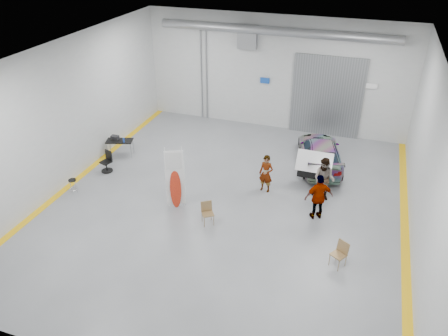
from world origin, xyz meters
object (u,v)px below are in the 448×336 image
(surfboard_display, at_px, (173,183))
(office_chair, at_px, (107,162))
(work_table, at_px, (118,140))
(folding_chair_far, at_px, (338,259))
(sedan_car, at_px, (320,152))
(shop_stool, at_px, (73,186))
(folding_chair_near, at_px, (208,217))
(person_a, at_px, (266,174))
(person_b, at_px, (324,179))
(person_c, at_px, (319,197))

(surfboard_display, distance_m, office_chair, 4.42)
(work_table, height_order, office_chair, work_table)
(folding_chair_far, height_order, office_chair, office_chair)
(surfboard_display, xyz_separation_m, work_table, (-4.34, 3.14, -0.29))
(office_chair, bearing_deg, sedan_car, 40.51)
(folding_chair_far, height_order, shop_stool, folding_chair_far)
(sedan_car, bearing_deg, surfboard_display, 33.05)
(folding_chair_near, distance_m, shop_stool, 6.08)
(person_a, xyz_separation_m, folding_chair_near, (-1.49, -2.94, -0.55))
(folding_chair_far, xyz_separation_m, shop_stool, (-10.96, 0.93, 0.04))
(folding_chair_far, bearing_deg, work_table, -170.56)
(person_b, relative_size, work_table, 1.33)
(folding_chair_far, bearing_deg, person_a, 164.53)
(sedan_car, relative_size, person_a, 2.67)
(folding_chair_far, bearing_deg, person_b, 137.05)
(shop_stool, relative_size, office_chair, 0.67)
(folding_chair_near, distance_m, office_chair, 6.17)
(person_b, distance_m, person_c, 1.41)
(person_b, bearing_deg, folding_chair_near, -126.43)
(sedan_car, bearing_deg, person_c, 83.36)
(person_a, bearing_deg, person_c, -18.05)
(person_c, height_order, folding_chair_far, person_c)
(person_a, relative_size, person_b, 0.90)
(person_b, xyz_separation_m, work_table, (-9.87, 0.66, -0.13))
(person_c, bearing_deg, folding_chair_near, -5.10)
(work_table, bearing_deg, person_a, -6.36)
(person_b, bearing_deg, folding_chair_far, -60.52)
(folding_chair_near, relative_size, work_table, 0.64)
(shop_stool, height_order, office_chair, office_chair)
(sedan_car, xyz_separation_m, surfboard_display, (-5.00, -5.29, 0.43))
(person_a, bearing_deg, work_table, -176.62)
(sedan_car, height_order, surfboard_display, surfboard_display)
(sedan_car, distance_m, office_chair, 9.79)
(person_c, bearing_deg, work_table, -40.94)
(person_c, height_order, surfboard_display, surfboard_display)
(person_a, xyz_separation_m, folding_chair_far, (3.40, -3.72, -0.54))
(office_chair, bearing_deg, folding_chair_near, -2.90)
(person_b, bearing_deg, surfboard_display, -141.31)
(person_c, height_order, folding_chair_near, person_c)
(folding_chair_far, relative_size, work_table, 0.66)
(shop_stool, distance_m, work_table, 3.65)
(sedan_car, height_order, folding_chair_near, sedan_car)
(surfboard_display, height_order, work_table, surfboard_display)
(folding_chair_near, bearing_deg, folding_chair_far, -43.98)
(shop_stool, distance_m, office_chair, 2.11)
(work_table, bearing_deg, person_b, -3.82)
(person_a, bearing_deg, office_chair, -164.69)
(folding_chair_near, bearing_deg, work_table, 112.98)
(person_c, distance_m, folding_chair_near, 4.25)
(work_table, relative_size, office_chair, 1.42)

